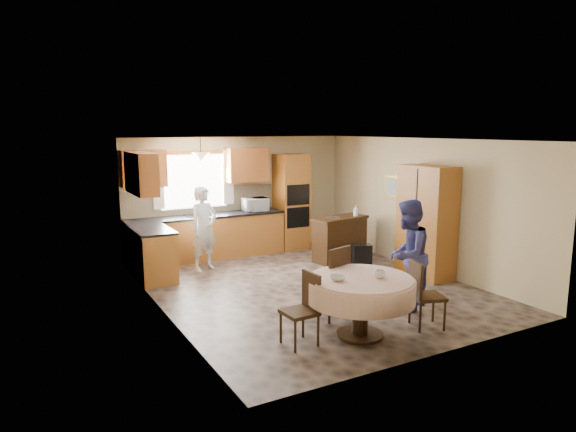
% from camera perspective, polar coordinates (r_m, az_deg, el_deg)
% --- Properties ---
extents(floor, '(5.00, 6.00, 0.01)m').
position_cam_1_polar(floor, '(8.86, 2.35, -7.90)').
color(floor, brown).
rests_on(floor, ground).
extents(ceiling, '(5.00, 6.00, 0.01)m').
position_cam_1_polar(ceiling, '(8.44, 2.47, 8.48)').
color(ceiling, white).
rests_on(ceiling, wall_back).
extents(wall_back, '(5.00, 0.02, 2.50)m').
position_cam_1_polar(wall_back, '(11.21, -5.55, 2.35)').
color(wall_back, tan).
rests_on(wall_back, floor).
extents(wall_front, '(5.00, 0.02, 2.50)m').
position_cam_1_polar(wall_front, '(6.24, 16.82, -3.98)').
color(wall_front, tan).
rests_on(wall_front, floor).
extents(wall_left, '(0.02, 6.00, 2.50)m').
position_cam_1_polar(wall_left, '(7.60, -13.96, -1.44)').
color(wall_left, tan).
rests_on(wall_left, floor).
extents(wall_right, '(0.02, 6.00, 2.50)m').
position_cam_1_polar(wall_right, '(10.07, 14.68, 1.24)').
color(wall_right, tan).
rests_on(wall_right, floor).
extents(window, '(1.40, 0.03, 1.10)m').
position_cam_1_polar(window, '(10.80, -10.43, 3.83)').
color(window, white).
rests_on(window, wall_back).
extents(curtain_left, '(0.22, 0.02, 1.15)m').
position_cam_1_polar(curtain_left, '(10.54, -14.23, 3.82)').
color(curtain_left, white).
rests_on(curtain_left, wall_back).
extents(curtain_right, '(0.22, 0.02, 1.15)m').
position_cam_1_polar(curtain_right, '(11.00, -6.64, 4.29)').
color(curtain_right, white).
rests_on(curtain_right, wall_back).
extents(base_cab_back, '(3.30, 0.60, 0.88)m').
position_cam_1_polar(base_cab_back, '(10.76, -9.01, -2.41)').
color(base_cab_back, '#BE7232').
rests_on(base_cab_back, floor).
extents(counter_back, '(3.30, 0.64, 0.04)m').
position_cam_1_polar(counter_back, '(10.68, -9.07, 0.01)').
color(counter_back, black).
rests_on(counter_back, base_cab_back).
extents(base_cab_left, '(0.60, 1.20, 0.88)m').
position_cam_1_polar(base_cab_left, '(9.55, -14.82, -4.18)').
color(base_cab_left, '#BE7232').
rests_on(base_cab_left, floor).
extents(counter_left, '(0.64, 1.20, 0.04)m').
position_cam_1_polar(counter_left, '(9.45, -14.94, -1.47)').
color(counter_left, black).
rests_on(counter_left, base_cab_left).
extents(backsplash, '(3.30, 0.02, 0.55)m').
position_cam_1_polar(backsplash, '(10.91, -9.63, 1.68)').
color(backsplash, '#C9B78E').
rests_on(backsplash, wall_back).
extents(wall_cab_left, '(0.85, 0.33, 0.72)m').
position_cam_1_polar(wall_cab_left, '(10.35, -15.77, 5.09)').
color(wall_cab_left, '#B6622D').
rests_on(wall_cab_left, wall_back).
extents(wall_cab_right, '(0.90, 0.33, 0.72)m').
position_cam_1_polar(wall_cab_right, '(11.05, -4.55, 5.70)').
color(wall_cab_right, '#B6622D').
rests_on(wall_cab_right, wall_back).
extents(wall_cab_side, '(0.33, 1.20, 0.72)m').
position_cam_1_polar(wall_cab_side, '(9.28, -16.02, 4.58)').
color(wall_cab_side, '#B6622D').
rests_on(wall_cab_side, wall_left).
extents(oven_tower, '(0.66, 0.62, 2.12)m').
position_cam_1_polar(oven_tower, '(11.46, 0.37, 1.61)').
color(oven_tower, '#BE7232').
rests_on(oven_tower, floor).
extents(oven_upper, '(0.56, 0.01, 0.45)m').
position_cam_1_polar(oven_upper, '(11.16, 1.16, 2.37)').
color(oven_upper, black).
rests_on(oven_upper, oven_tower).
extents(oven_lower, '(0.56, 0.01, 0.45)m').
position_cam_1_polar(oven_lower, '(11.24, 1.15, -0.16)').
color(oven_lower, black).
rests_on(oven_lower, oven_tower).
extents(pendant, '(0.36, 0.36, 0.18)m').
position_cam_1_polar(pendant, '(10.30, -9.67, 6.47)').
color(pendant, beige).
rests_on(pendant, ceiling).
extents(sideboard, '(1.26, 0.70, 0.85)m').
position_cam_1_polar(sideboard, '(10.55, 5.77, -2.68)').
color(sideboard, '#3A2510').
rests_on(sideboard, floor).
extents(space_heater, '(0.42, 0.36, 0.49)m').
position_cam_1_polar(space_heater, '(9.98, 8.17, -4.51)').
color(space_heater, black).
rests_on(space_heater, floor).
extents(cupboard, '(0.53, 1.06, 2.03)m').
position_cam_1_polar(cupboard, '(9.62, 15.11, -0.59)').
color(cupboard, '#BE7232').
rests_on(cupboard, floor).
extents(dining_table, '(1.39, 1.39, 0.79)m').
position_cam_1_polar(dining_table, '(6.75, 8.08, -8.20)').
color(dining_table, '#3A2510').
rests_on(dining_table, floor).
extents(chair_left, '(0.42, 0.42, 0.91)m').
position_cam_1_polar(chair_left, '(6.50, 1.84, -9.87)').
color(chair_left, '#3A2510').
rests_on(chair_left, floor).
extents(chair_back, '(0.57, 0.57, 1.05)m').
position_cam_1_polar(chair_back, '(7.33, 5.00, -6.96)').
color(chair_back, '#3A2510').
rests_on(chair_back, floor).
extents(chair_right, '(0.51, 0.51, 0.93)m').
position_cam_1_polar(chair_right, '(7.23, 14.73, -8.07)').
color(chair_right, '#3A2510').
rests_on(chair_right, floor).
extents(framed_picture, '(0.06, 0.53, 0.44)m').
position_cam_1_polar(framed_picture, '(10.60, 11.66, 3.23)').
color(framed_picture, gold).
rests_on(framed_picture, wall_right).
extents(microwave, '(0.54, 0.38, 0.29)m').
position_cam_1_polar(microwave, '(11.02, -3.66, 1.27)').
color(microwave, silver).
rests_on(microwave, counter_back).
extents(person_sink, '(0.68, 0.55, 1.61)m').
position_cam_1_polar(person_sink, '(9.86, -9.33, -1.38)').
color(person_sink, silver).
rests_on(person_sink, floor).
extents(person_dining, '(1.01, 0.94, 1.66)m').
position_cam_1_polar(person_dining, '(7.81, 13.13, -4.25)').
color(person_dining, navy).
rests_on(person_dining, floor).
extents(bowl_sideboard, '(0.27, 0.27, 0.06)m').
position_cam_1_polar(bowl_sideboard, '(10.36, 5.03, -0.33)').
color(bowl_sideboard, '#B2B2B2').
rests_on(bowl_sideboard, sideboard).
extents(bottle_sideboard, '(0.14, 0.14, 0.27)m').
position_cam_1_polar(bottle_sideboard, '(10.66, 7.55, 0.50)').
color(bottle_sideboard, silver).
rests_on(bottle_sideboard, sideboard).
extents(cup_table, '(0.13, 0.13, 0.10)m').
position_cam_1_polar(cup_table, '(6.69, 10.17, -6.37)').
color(cup_table, '#B2B2B2').
rests_on(cup_table, dining_table).
extents(bowl_table, '(0.25, 0.25, 0.06)m').
position_cam_1_polar(bowl_table, '(6.53, 5.52, -6.86)').
color(bowl_table, '#B2B2B2').
rests_on(bowl_table, dining_table).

